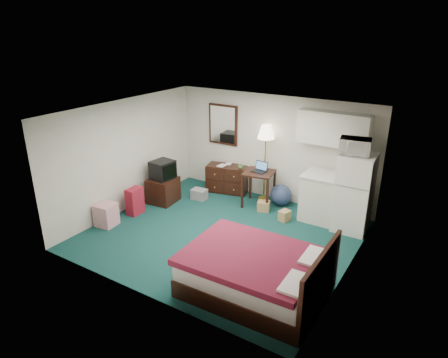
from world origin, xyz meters
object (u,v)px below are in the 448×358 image
Objects in this scene: dresser at (227,179)px; fridge at (354,193)px; tv_stand at (163,190)px; suitcase at (135,201)px; floor_lamp at (265,163)px; desk at (259,189)px; bed at (253,273)px; kitchen_counter at (325,199)px.

fridge is at bearing -20.05° from dresser.
tv_stand is 0.84m from suitcase.
floor_lamp is at bearing 46.23° from suitcase.
dresser is 1.15m from floor_lamp.
tv_stand is (-1.96, -1.41, -0.62)m from floor_lamp.
desk is (0.04, -0.38, -0.50)m from floor_lamp.
floor_lamp reaches higher than suitcase.
bed reaches higher than tv_stand.
floor_lamp is at bearing -9.84° from dresser.
desk reaches higher than dresser.
dresser is 1.01× the size of kitchen_counter.
bed is at bearing -66.46° from dresser.
kitchen_counter reaches higher than dresser.
tv_stand is (-2.01, -1.03, -0.12)m from desk.
kitchen_counter is 0.62× the size of fridge.
kitchen_counter reaches higher than bed.
fridge is 3.02m from bed.
floor_lamp is at bearing 168.56° from kitchen_counter.
desk is 1.55m from kitchen_counter.
floor_lamp is 0.90× the size of bed.
suitcase is (-4.29, -1.82, -0.51)m from fridge.
kitchen_counter reaches higher than tv_stand.
floor_lamp reaches higher than kitchen_counter.
fridge reaches higher than kitchen_counter.
fridge is at bearing 74.29° from bed.
tv_stand is (-0.97, -1.34, -0.05)m from dresser.
dresser is at bearing 174.26° from kitchen_counter.
fridge is (0.62, -0.11, 0.31)m from kitchen_counter.
desk reaches higher than bed.
fridge reaches higher than suitcase.
desk is 2.26m from tv_stand.
floor_lamp is 1.83× the size of kitchen_counter.
dresser is 1.22× the size of desk.
desk is 3.26m from bed.
dresser is at bearing 153.72° from desk.
suitcase is at bearing -132.88° from floor_lamp.
dresser is at bearing 48.48° from tv_stand.
dresser reaches higher than suitcase.
bed is (2.47, -3.23, -0.02)m from dresser.
desk is 1.37× the size of suitcase.
floor_lamp is at bearing 168.10° from fridge.
dresser is 0.55× the size of floor_lamp.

